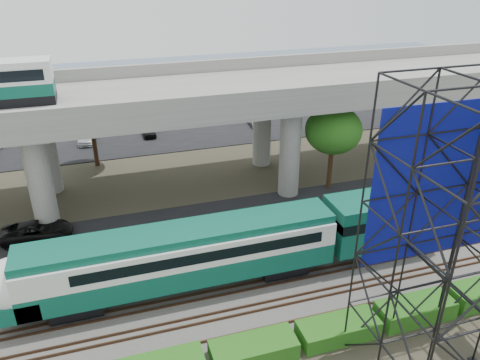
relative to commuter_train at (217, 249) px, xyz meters
name	(u,v)px	position (x,y,z in m)	size (l,w,h in m)	color
ground	(215,308)	(-0.72, -2.00, -2.88)	(140.00, 140.00, 0.00)	#474233
ballast_bed	(207,286)	(-0.72, 0.00, -2.78)	(90.00, 12.00, 0.20)	slate
service_road	(182,222)	(-0.72, 8.50, -2.84)	(90.00, 5.00, 0.08)	black
parking_lot	(145,127)	(-0.72, 32.00, -2.84)	(90.00, 18.00, 0.08)	black
harbor_water	(128,84)	(-0.72, 54.00, -2.87)	(140.00, 40.00, 0.03)	#4A6279
rail_tracks	(207,284)	(-0.72, 0.00, -2.60)	(90.00, 9.52, 0.16)	#472D1E
commuter_train	(217,249)	(0.00, 0.00, 0.00)	(29.30, 3.06, 4.30)	black
overpass	(151,105)	(-1.75, 14.00, 5.33)	(80.00, 12.00, 12.40)	#9E9B93
hedge_strip	(254,349)	(0.29, -6.30, -2.32)	(34.60, 1.80, 1.20)	#1B5212
trees	(109,139)	(-5.38, 14.17, 2.69)	(40.94, 16.94, 7.69)	#382314
suv	(37,231)	(-11.46, 9.17, -2.09)	(2.35, 5.11, 1.42)	black
parked_cars	(148,123)	(-0.41, 31.45, -2.19)	(37.27, 9.60, 1.30)	white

